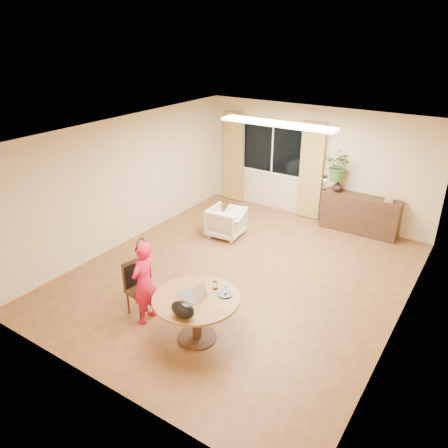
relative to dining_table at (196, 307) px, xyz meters
name	(u,v)px	position (x,y,z in m)	size (l,w,h in m)	color
floor	(240,275)	(-0.39, 1.86, -0.56)	(6.50, 6.50, 0.00)	brown
ceiling	(243,135)	(-0.39, 1.86, 2.04)	(6.50, 6.50, 0.00)	white
wall_back	(315,164)	(-0.39, 5.11, 0.74)	(5.50, 5.50, 0.00)	#C9B883
wall_left	(126,181)	(-3.14, 1.86, 0.74)	(6.50, 6.50, 0.00)	#C9B883
wall_right	(409,252)	(2.36, 1.86, 0.74)	(6.50, 6.50, 0.00)	#C9B883
window	(273,149)	(-1.49, 5.09, 0.94)	(1.70, 0.03, 1.30)	white
curtain_left	(234,157)	(-2.54, 5.02, 0.59)	(0.55, 0.08, 2.25)	olive
curtain_right	(311,171)	(-0.44, 5.02, 0.59)	(0.55, 0.08, 2.25)	olive
ceiling_panel	(277,124)	(-0.39, 3.06, 2.01)	(2.20, 0.35, 0.05)	white
dining_table	(196,307)	(0.00, 0.00, 0.00)	(1.24, 1.24, 0.71)	brown
dining_chair	(141,289)	(-1.08, 0.01, -0.11)	(0.43, 0.39, 0.90)	black
child	(144,282)	(-0.92, -0.07, 0.12)	(0.32, 0.49, 1.35)	red
laptop	(190,288)	(-0.09, -0.01, 0.28)	(0.38, 0.25, 0.25)	#B7B7BC
tumbler	(215,285)	(0.10, 0.34, 0.21)	(0.08, 0.08, 0.11)	white
wine_glass	(226,290)	(0.34, 0.24, 0.26)	(0.08, 0.08, 0.22)	white
pot_lid	(225,294)	(0.30, 0.28, 0.17)	(0.21, 0.21, 0.03)	white
handbag	(183,310)	(0.13, -0.45, 0.27)	(0.35, 0.21, 0.24)	black
armchair	(226,222)	(-1.52, 3.11, -0.23)	(0.70, 0.72, 0.65)	beige
throw	(234,210)	(-1.30, 3.07, 0.11)	(0.45, 0.55, 0.03)	beige
sideboard	(359,214)	(0.81, 4.87, -0.13)	(1.68, 0.41, 0.84)	black
vase	(338,186)	(0.26, 4.87, 0.41)	(0.24, 0.24, 0.25)	black
bouquet	(339,166)	(0.23, 4.87, 0.86)	(0.59, 0.51, 0.66)	#285C22
book_stack	(389,200)	(1.38, 4.87, 0.32)	(0.18, 0.14, 0.07)	#98774D
desk_lamp	(325,183)	(-0.03, 4.82, 0.45)	(0.14, 0.14, 0.33)	black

